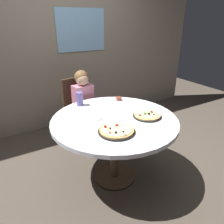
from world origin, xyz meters
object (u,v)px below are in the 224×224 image
(diner_child, at_px, (87,115))
(sauce_bowl, at_px, (119,99))
(soda_cup, at_px, (80,99))
(pizza_cheese, at_px, (147,115))
(pizza_veggie, at_px, (117,130))
(dining_table, at_px, (114,126))
(chair_wooden, at_px, (80,108))
(plate_small, at_px, (93,118))

(diner_child, bearing_deg, sauce_bowl, -47.20)
(diner_child, distance_m, soda_cup, 0.46)
(pizza_cheese, bearing_deg, pizza_veggie, -165.31)
(dining_table, bearing_deg, pizza_cheese, -23.79)
(chair_wooden, xyz_separation_m, soda_cup, (-0.16, -0.42, 0.30))
(chair_wooden, bearing_deg, pizza_cheese, -72.84)
(pizza_cheese, bearing_deg, diner_child, 108.99)
(sauce_bowl, bearing_deg, plate_small, -148.81)
(dining_table, xyz_separation_m, diner_child, (0.01, 0.75, -0.18))
(chair_wooden, height_order, soda_cup, soda_cup)
(plate_small, bearing_deg, soda_cup, 87.72)
(diner_child, xyz_separation_m, pizza_cheese, (0.30, -0.88, 0.28))
(chair_wooden, distance_m, plate_small, 0.86)
(diner_child, xyz_separation_m, pizza_veggie, (-0.14, -1.00, 0.28))
(pizza_veggie, distance_m, plate_small, 0.37)
(chair_wooden, distance_m, pizza_veggie, 1.21)
(chair_wooden, relative_size, pizza_veggie, 2.81)
(dining_table, bearing_deg, chair_wooden, 90.83)
(dining_table, relative_size, soda_cup, 4.21)
(pizza_veggie, xyz_separation_m, plate_small, (-0.05, 0.37, -0.01))
(dining_table, xyz_separation_m, soda_cup, (-0.17, 0.51, 0.17))
(chair_wooden, bearing_deg, plate_small, -102.03)
(chair_wooden, relative_size, pizza_cheese, 3.19)
(diner_child, distance_m, pizza_veggie, 1.05)
(soda_cup, xyz_separation_m, sauce_bowl, (0.49, -0.09, -0.06))
(soda_cup, height_order, plate_small, soda_cup)
(dining_table, bearing_deg, sauce_bowl, 53.02)
(soda_cup, height_order, sauce_bowl, soda_cup)
(pizza_veggie, bearing_deg, chair_wooden, 84.30)
(diner_child, bearing_deg, chair_wooden, 97.74)
(pizza_veggie, xyz_separation_m, soda_cup, (-0.04, 0.76, 0.06))
(sauce_bowl, bearing_deg, diner_child, 132.80)
(sauce_bowl, xyz_separation_m, plate_small, (-0.50, -0.30, -0.02))
(dining_table, relative_size, chair_wooden, 1.36)
(soda_cup, bearing_deg, plate_small, -92.28)
(diner_child, distance_m, plate_small, 0.71)
(dining_table, bearing_deg, diner_child, 89.14)
(dining_table, distance_m, sauce_bowl, 0.53)
(diner_child, bearing_deg, pizza_veggie, -98.10)
(chair_wooden, height_order, pizza_cheese, chair_wooden)
(pizza_veggie, height_order, plate_small, pizza_veggie)
(dining_table, relative_size, sauce_bowl, 18.48)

